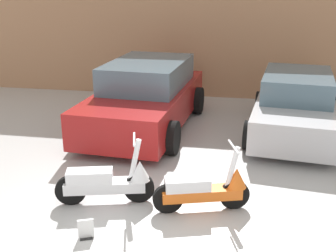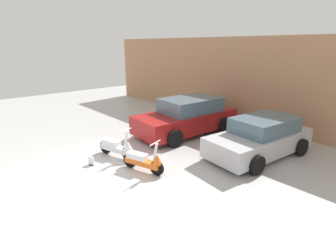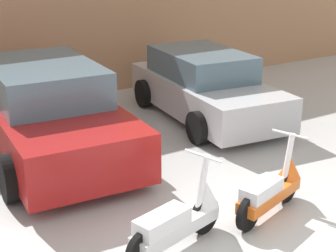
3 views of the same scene
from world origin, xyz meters
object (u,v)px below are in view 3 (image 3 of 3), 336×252
scooter_front_right (272,188)px  car_rear_left (48,112)px  car_rear_center (205,86)px  scooter_front_left (180,219)px

scooter_front_right → car_rear_left: car_rear_left is taller
car_rear_left → car_rear_center: size_ratio=1.12×
scooter_front_left → car_rear_left: 3.42m
scooter_front_left → car_rear_center: size_ratio=0.36×
car_rear_left → scooter_front_left: bearing=8.1°
scooter_front_left → car_rear_center: (2.93, 3.55, 0.25)m
scooter_front_left → car_rear_left: size_ratio=0.32×
scooter_front_right → car_rear_center: bearing=49.3°
scooter_front_left → scooter_front_right: size_ratio=1.05×
scooter_front_right → car_rear_left: size_ratio=0.31×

